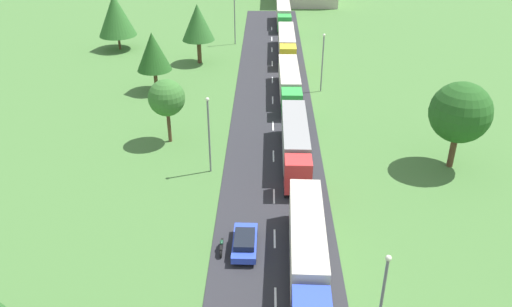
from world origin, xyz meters
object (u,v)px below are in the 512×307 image
(truck_second, at_px, (295,142))
(tree_elm, at_px, (153,52))
(truck_third, at_px, (289,82))
(lamppost_second, at_px, (209,131))
(tree_oak, at_px, (116,15))
(tree_lime, at_px, (460,113))
(truck_lead, at_px, (307,247))
(truck_fifth, at_px, (284,15))
(tree_ash, at_px, (167,98))
(truck_fourth, at_px, (287,43))
(lamppost_lead, at_px, (382,300))
(tree_pine, at_px, (198,22))
(motorcycle_courier, at_px, (222,246))
(lamppost_third, at_px, (323,60))
(lamppost_fourth, at_px, (235,16))
(car_second, at_px, (245,242))

(truck_second, distance_m, tree_elm, 26.13)
(truck_third, xyz_separation_m, lamppost_second, (-8.39, -19.21, 2.36))
(tree_oak, height_order, tree_lime, tree_oak)
(truck_lead, xyz_separation_m, truck_fifth, (-0.09, 68.73, -0.07))
(tree_ash, bearing_deg, tree_lime, -9.30)
(truck_fourth, distance_m, tree_lime, 38.38)
(truck_lead, bearing_deg, truck_second, 90.62)
(truck_third, height_order, lamppost_lead, lamppost_lead)
(tree_oak, relative_size, tree_pine, 1.00)
(truck_fourth, height_order, tree_pine, tree_pine)
(truck_fifth, distance_m, tree_lime, 55.31)
(truck_lead, height_order, tree_elm, tree_elm)
(motorcycle_courier, bearing_deg, tree_ash, 111.05)
(lamppost_third, relative_size, lamppost_fourth, 0.93)
(truck_second, relative_size, lamppost_second, 1.79)
(tree_pine, bearing_deg, lamppost_lead, -72.36)
(truck_lead, distance_m, lamppost_third, 35.87)
(truck_fourth, xyz_separation_m, tree_ash, (-13.63, -30.16, 3.04))
(truck_second, relative_size, tree_ash, 1.98)
(car_second, height_order, tree_lime, tree_lime)
(lamppost_third, xyz_separation_m, tree_elm, (-22.12, -0.31, 1.04))
(tree_ash, bearing_deg, car_second, -63.97)
(lamppost_fourth, bearing_deg, truck_lead, -81.36)
(motorcycle_courier, distance_m, tree_lime, 26.48)
(tree_pine, xyz_separation_m, tree_lime, (28.93, -31.04, -0.36))
(truck_fourth, relative_size, tree_ash, 2.11)
(truck_third, bearing_deg, lamppost_third, 26.28)
(tree_pine, bearing_deg, car_second, -78.83)
(motorcycle_courier, height_order, tree_lime, tree_lime)
(tree_oak, distance_m, tree_ash, 35.71)
(car_second, bearing_deg, tree_ash, 116.03)
(tree_oak, xyz_separation_m, tree_pine, (14.08, -6.60, 0.58))
(lamppost_fourth, relative_size, tree_lime, 0.95)
(truck_fourth, distance_m, tree_oak, 27.92)
(truck_lead, height_order, lamppost_second, lamppost_second)
(tree_pine, bearing_deg, lamppost_second, -81.41)
(truck_second, xyz_separation_m, truck_fifth, (0.09, 52.35, -0.17))
(lamppost_fourth, height_order, tree_pine, tree_pine)
(lamppost_lead, bearing_deg, truck_third, 95.48)
(tree_elm, distance_m, tree_lime, 38.66)
(tree_oak, bearing_deg, lamppost_third, -29.38)
(truck_fifth, height_order, tree_lime, tree_lime)
(truck_second, distance_m, tree_ash, 14.40)
(truck_second, distance_m, lamppost_third, 19.78)
(lamppost_fourth, bearing_deg, car_second, -85.88)
(truck_fourth, distance_m, lamppost_fourth, 10.79)
(lamppost_third, relative_size, tree_pine, 0.87)
(truck_lead, distance_m, lamppost_second, 16.75)
(motorcycle_courier, bearing_deg, truck_lead, -16.41)
(lamppost_lead, relative_size, lamppost_third, 0.97)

